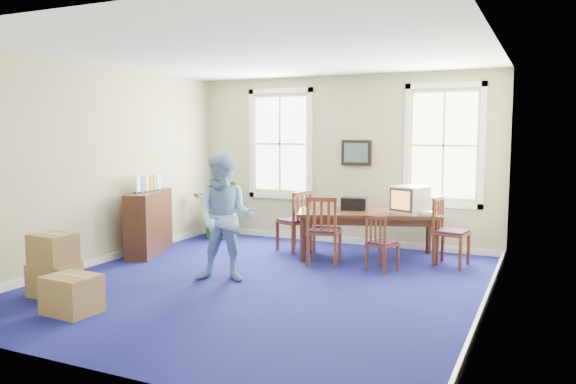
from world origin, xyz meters
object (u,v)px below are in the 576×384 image
at_px(conference_table, 368,234).
at_px(potted_plant, 222,209).
at_px(credenza, 149,222).
at_px(man, 225,218).
at_px(crt_tv, 410,200).
at_px(cardboard_boxes, 72,263).
at_px(chair_near_left, 324,230).

distance_m(conference_table, potted_plant, 3.22).
relative_size(credenza, potted_plant, 1.16).
bearing_deg(man, crt_tv, 32.49).
relative_size(conference_table, potted_plant, 1.95).
bearing_deg(cardboard_boxes, potted_plant, 94.64).
bearing_deg(potted_plant, crt_tv, -5.81).
distance_m(conference_table, cardboard_boxes, 4.75).
bearing_deg(chair_near_left, man, 48.55).
xyz_separation_m(crt_tv, cardboard_boxes, (-3.53, -3.86, -0.59)).
bearing_deg(potted_plant, credenza, -103.45).
distance_m(crt_tv, credenza, 4.53).
xyz_separation_m(man, potted_plant, (-1.76, 2.77, -0.31)).
xyz_separation_m(conference_table, credenza, (-3.60, -1.31, 0.15)).
xyz_separation_m(crt_tv, chair_near_left, (-1.18, -0.86, -0.46)).
bearing_deg(crt_tv, chair_near_left, -118.99).
bearing_deg(man, conference_table, 42.74).
bearing_deg(conference_table, crt_tv, -14.22).
relative_size(man, cardboard_boxes, 1.21).
relative_size(man, potted_plant, 1.52).
distance_m(credenza, cardboard_boxes, 2.62).
relative_size(conference_table, crt_tv, 4.36).
relative_size(man, credenza, 1.31).
relative_size(chair_near_left, man, 0.61).
distance_m(man, cardboard_boxes, 2.11).
height_order(conference_table, potted_plant, potted_plant).
relative_size(conference_table, credenza, 1.68).
xyz_separation_m(chair_near_left, cardboard_boxes, (-2.35, -3.01, -0.13)).
height_order(crt_tv, cardboard_boxes, crt_tv).
bearing_deg(crt_tv, cardboard_boxes, -107.43).
xyz_separation_m(conference_table, potted_plant, (-3.18, 0.45, 0.20)).
height_order(man, potted_plant, man).
bearing_deg(conference_table, cardboard_boxes, -145.26).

